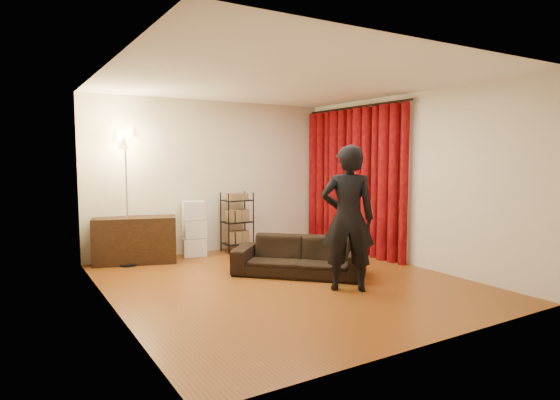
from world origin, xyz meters
TOP-DOWN VIEW (x-y plane):
  - floor at (0.00, 0.00)m, footprint 5.00×5.00m
  - ceiling at (0.00, 0.00)m, footprint 5.00×5.00m
  - wall_back at (0.00, 2.50)m, footprint 5.00×0.00m
  - wall_front at (0.00, -2.50)m, footprint 5.00×0.00m
  - wall_left at (-2.25, 0.00)m, footprint 0.00×5.00m
  - wall_right at (2.25, 0.00)m, footprint 0.00×5.00m
  - curtain_rod at (2.15, 1.12)m, footprint 0.04×2.65m
  - curtain at (2.13, 1.12)m, footprint 0.22×2.65m
  - sofa at (0.38, 0.22)m, footprint 1.86×1.84m
  - person at (0.49, -0.73)m, footprint 0.81×0.75m
  - media_cabinet at (-1.46, 2.23)m, footprint 1.36×0.83m
  - storage_boxes at (-0.46, 2.24)m, footprint 0.43×0.37m
  - wire_shelf at (0.35, 2.22)m, footprint 0.55×0.43m
  - floor_lamp at (-1.60, 2.11)m, footprint 0.48×0.48m

SIDE VIEW (x-z plane):
  - floor at x=0.00m, z-range 0.00..0.00m
  - sofa at x=0.38m, z-range 0.00..0.55m
  - media_cabinet at x=-1.46m, z-range 0.00..0.75m
  - storage_boxes at x=-0.46m, z-range 0.00..0.96m
  - wire_shelf at x=0.35m, z-range 0.00..1.07m
  - person at x=0.49m, z-range 0.00..1.86m
  - floor_lamp at x=-1.60m, z-range 0.00..2.14m
  - curtain at x=2.13m, z-range 0.00..2.55m
  - wall_back at x=0.00m, z-range -1.15..3.85m
  - wall_front at x=0.00m, z-range -1.15..3.85m
  - wall_left at x=-2.25m, z-range -1.15..3.85m
  - wall_right at x=2.25m, z-range -1.15..3.85m
  - curtain_rod at x=2.15m, z-range 2.56..2.60m
  - ceiling at x=0.00m, z-range 2.70..2.70m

